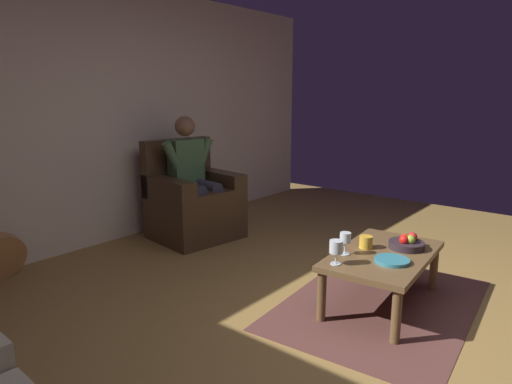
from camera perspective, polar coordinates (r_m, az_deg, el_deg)
The scene contains 11 objects.
ground_plane at distance 3.07m, azimuth 17.38°, elevation -17.11°, with size 7.25×7.25×0.00m, color olive.
wall_back at distance 4.71m, azimuth -18.71°, elevation 9.10°, with size 6.36×0.06×2.53m, color beige.
rug at distance 3.46m, azimuth 15.37°, elevation -13.38°, with size 1.71×1.19×0.01m, color brown.
armchair at distance 4.74m, azimuth -7.96°, elevation -1.47°, with size 0.89×0.84×1.01m.
person_seated at distance 4.66m, azimuth -7.91°, elevation 2.33°, with size 0.61×0.59×1.25m.
coffee_table at distance 3.33m, azimuth 15.69°, elevation -8.25°, with size 1.06×0.68×0.39m.
wine_glass_near at distance 3.00m, azimuth 10.06°, elevation -6.98°, with size 0.09×0.09×0.16m.
wine_glass_far at distance 3.19m, azimuth 11.18°, elevation -5.83°, with size 0.08×0.08×0.16m.
fruit_bowl at distance 3.44m, azimuth 18.46°, elevation -6.12°, with size 0.25×0.25×0.11m.
decorative_dish at distance 3.15m, azimuth 16.75°, elevation -8.26°, with size 0.23×0.23×0.02m, color teal.
candle_jar at distance 3.36m, azimuth 13.66°, elevation -6.14°, with size 0.09×0.09×0.09m, color gold.
Camera 1 is at (2.52, 0.92, 1.48)m, focal length 31.78 mm.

